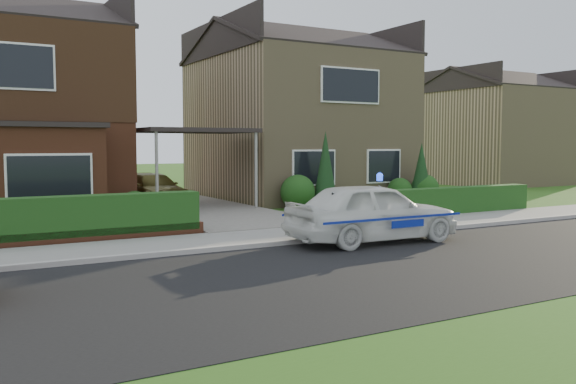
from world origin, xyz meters
TOP-DOWN VIEW (x-y plane):
  - ground at (0.00, 0.00)m, footprint 120.00×120.00m
  - road at (0.00, 0.00)m, footprint 60.00×6.00m
  - kerb at (0.00, 3.05)m, footprint 60.00×0.16m
  - sidewalk at (0.00, 4.10)m, footprint 60.00×2.00m
  - driveway at (0.00, 11.00)m, footprint 3.80×12.00m
  - house_right at (5.80, 13.99)m, footprint 7.50×8.06m
  - carport_link at (0.00, 10.95)m, footprint 3.80×3.00m
  - dwarf_wall at (-5.80, 5.30)m, footprint 7.70×0.25m
  - hedge_left at (-5.80, 5.45)m, footprint 7.50×0.55m
  - hedge_right at (5.80, 5.35)m, footprint 7.50×0.55m
  - shrub_left_mid at (-4.00, 9.30)m, footprint 1.32×1.32m
  - shrub_left_near at (-2.40, 9.60)m, footprint 0.84×0.84m
  - shrub_right_near at (3.20, 9.40)m, footprint 1.20×1.20m
  - shrub_right_mid at (7.80, 9.50)m, footprint 0.96×0.96m
  - shrub_right_far at (8.80, 9.20)m, footprint 1.08×1.08m
  - conifer_a at (4.20, 9.20)m, footprint 0.90×0.90m
  - conifer_b at (8.60, 9.20)m, footprint 0.90×0.90m
  - neighbour_right at (20.00, 16.00)m, footprint 6.50×7.00m
  - police_car at (1.04, 2.40)m, footprint 3.73×4.11m
  - driveway_car at (-1.00, 12.28)m, footprint 1.83×3.86m
  - potted_plant_b at (-4.53, 9.00)m, footprint 0.46×0.42m
  - potted_plant_c at (-4.53, 7.68)m, footprint 0.59×0.59m

SIDE VIEW (x-z plane):
  - ground at x=0.00m, z-range 0.00..0.00m
  - road at x=0.00m, z-range -0.01..0.01m
  - hedge_left at x=-5.80m, z-range -0.45..0.45m
  - hedge_right at x=5.80m, z-range -0.40..0.40m
  - sidewalk at x=0.00m, z-range 0.00..0.10m
  - kerb at x=0.00m, z-range 0.00..0.12m
  - driveway at x=0.00m, z-range 0.00..0.12m
  - dwarf_wall at x=-5.80m, z-range 0.00..0.36m
  - potted_plant_b at x=-4.53m, z-range 0.00..0.68m
  - potted_plant_c at x=-4.53m, z-range 0.00..0.82m
  - shrub_left_near at x=-2.40m, z-range 0.00..0.84m
  - shrub_right_mid at x=7.80m, z-range 0.00..0.96m
  - shrub_right_far at x=8.80m, z-range 0.00..1.08m
  - shrub_right_near at x=3.20m, z-range 0.00..1.20m
  - shrub_left_mid at x=-4.00m, z-range 0.00..1.32m
  - driveway_car at x=-1.00m, z-range 0.12..1.21m
  - police_car at x=1.04m, z-range -0.08..1.46m
  - conifer_b at x=8.60m, z-range 0.00..2.20m
  - conifer_a at x=4.20m, z-range 0.00..2.60m
  - neighbour_right at x=20.00m, z-range 0.00..5.20m
  - carport_link at x=0.00m, z-range 1.27..4.04m
  - house_right at x=5.80m, z-range 0.04..7.29m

